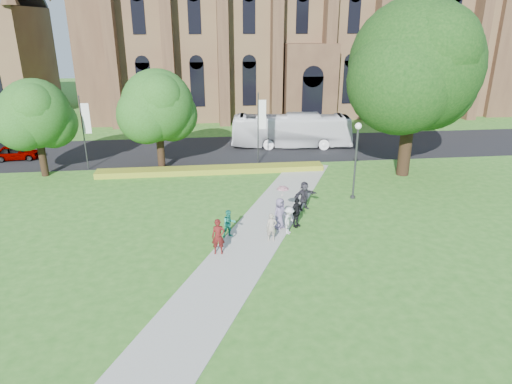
{
  "coord_description": "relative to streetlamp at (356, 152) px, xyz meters",
  "views": [
    {
      "loc": [
        -2.49,
        -21.7,
        11.47
      ],
      "look_at": [
        0.54,
        4.23,
        1.6
      ],
      "focal_mm": 32.0,
      "sensor_mm": 36.0,
      "label": 1
    }
  ],
  "objects": [
    {
      "name": "footpath",
      "position": [
        -7.5,
        -5.5,
        -3.28
      ],
      "size": [
        15.58,
        28.54,
        0.04
      ],
      "primitive_type": "cube",
      "rotation": [
        0.0,
        0.0,
        -0.44
      ],
      "color": "#B2B2A8",
      "rests_on": "ground"
    },
    {
      "name": "banner_pole_1",
      "position": [
        -19.39,
        8.7,
        0.09
      ],
      "size": [
        0.7,
        0.1,
        6.0
      ],
      "color": "#38383D",
      "rests_on": "ground"
    },
    {
      "name": "pedestrian_0",
      "position": [
        -9.47,
        -6.93,
        -2.3
      ],
      "size": [
        0.72,
        0.5,
        1.91
      ],
      "primitive_type": "imported",
      "rotation": [
        0.0,
        0.0,
        -0.06
      ],
      "color": "#4F1312",
      "rests_on": "footpath"
    },
    {
      "name": "large_tree",
      "position": [
        5.5,
        4.5,
        5.07
      ],
      "size": [
        9.6,
        9.6,
        13.2
      ],
      "color": "#332114",
      "rests_on": "ground"
    },
    {
      "name": "flower_hedge",
      "position": [
        -9.5,
        6.7,
        -3.07
      ],
      "size": [
        18.0,
        1.4,
        0.45
      ],
      "primitive_type": "cube",
      "color": "gold",
      "rests_on": "ground"
    },
    {
      "name": "pedestrian_6",
      "position": [
        -6.51,
        -5.78,
        -2.46
      ],
      "size": [
        0.63,
        0.46,
        1.6
      ],
      "primitive_type": "imported",
      "rotation": [
        0.0,
        0.0,
        -0.14
      ],
      "color": "gray",
      "rests_on": "footpath"
    },
    {
      "name": "street_tree_0",
      "position": [
        -22.5,
        7.5,
        1.58
      ],
      "size": [
        5.2,
        5.2,
        7.5
      ],
      "color": "#332114",
      "rests_on": "ground"
    },
    {
      "name": "ground",
      "position": [
        -7.5,
        -6.5,
        -3.3
      ],
      "size": [
        160.0,
        160.0,
        0.0
      ],
      "primitive_type": "plane",
      "color": "#2E6B20",
      "rests_on": "ground"
    },
    {
      "name": "pedestrian_5",
      "position": [
        -3.78,
        -1.61,
        -2.33
      ],
      "size": [
        1.8,
        1.19,
        1.86
      ],
      "primitive_type": "imported",
      "rotation": [
        0.0,
        0.0,
        0.41
      ],
      "color": "#29262E",
      "rests_on": "footpath"
    },
    {
      "name": "streetlamp",
      "position": [
        0.0,
        0.0,
        0.0
      ],
      "size": [
        0.44,
        0.44,
        5.24
      ],
      "color": "#38383D",
      "rests_on": "ground"
    },
    {
      "name": "banner_pole_0",
      "position": [
        -5.39,
        8.7,
        0.09
      ],
      "size": [
        0.7,
        0.1,
        6.0
      ],
      "color": "#38383D",
      "rests_on": "ground"
    },
    {
      "name": "pedestrian_2",
      "position": [
        -5.39,
        -5.02,
        -2.45
      ],
      "size": [
        1.04,
        1.2,
        1.61
      ],
      "primitive_type": "imported",
      "rotation": [
        0.0,
        0.0,
        1.04
      ],
      "color": "#BEBEBE",
      "rests_on": "footpath"
    },
    {
      "name": "cathedral",
      "position": [
        2.5,
        33.23,
        9.69
      ],
      "size": [
        52.6,
        18.25,
        28.0
      ],
      "color": "brown",
      "rests_on": "ground"
    },
    {
      "name": "street_tree_1",
      "position": [
        -13.5,
        8.0,
        1.93
      ],
      "size": [
        5.6,
        5.6,
        8.05
      ],
      "color": "#332114",
      "rests_on": "ground"
    },
    {
      "name": "car_0",
      "position": [
        -26.33,
        12.25,
        -2.63
      ],
      "size": [
        3.87,
        1.75,
        1.29
      ],
      "primitive_type": "imported",
      "rotation": [
        0.0,
        0.0,
        1.63
      ],
      "color": "gray",
      "rests_on": "road"
    },
    {
      "name": "pedestrian_4",
      "position": [
        -5.81,
        -4.24,
        -2.33
      ],
      "size": [
        1.07,
        1.01,
        1.85
      ],
      "primitive_type": "imported",
      "rotation": [
        0.0,
        0.0,
        0.65
      ],
      "color": "slate",
      "rests_on": "footpath"
    },
    {
      "name": "road",
      "position": [
        -7.5,
        13.5,
        -3.29
      ],
      "size": [
        160.0,
        10.0,
        0.02
      ],
      "primitive_type": "cube",
      "color": "black",
      "rests_on": "ground"
    },
    {
      "name": "pedestrian_3",
      "position": [
        -4.81,
        -4.15,
        -2.36
      ],
      "size": [
        1.11,
        0.98,
        1.79
      ],
      "primitive_type": "imported",
      "rotation": [
        0.0,
        0.0,
        0.64
      ],
      "color": "black",
      "rests_on": "footpath"
    },
    {
      "name": "pedestrian_1",
      "position": [
        -8.79,
        -5.08,
        -2.45
      ],
      "size": [
        0.94,
        0.84,
        1.61
      ],
      "primitive_type": "imported",
      "rotation": [
        0.0,
        0.0,
        0.34
      ],
      "color": "#1A826A",
      "rests_on": "footpath"
    },
    {
      "name": "parasol",
      "position": [
        -5.63,
        -4.14,
        -1.1
      ],
      "size": [
        0.94,
        0.94,
        0.62
      ],
      "primitive_type": "imported",
      "rotation": [
        0.0,
        0.0,
        -0.44
      ],
      "color": "#EAA5B3",
      "rests_on": "pedestrian_4"
    },
    {
      "name": "tour_coach",
      "position": [
        -1.69,
        13.77,
        -1.69
      ],
      "size": [
        11.61,
        3.95,
        3.17
      ],
      "primitive_type": "imported",
      "rotation": [
        0.0,
        0.0,
        1.46
      ],
      "color": "silver",
      "rests_on": "road"
    }
  ]
}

